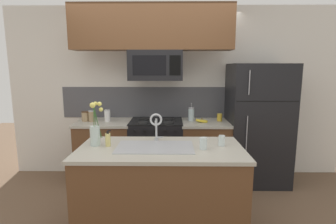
{
  "coord_description": "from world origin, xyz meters",
  "views": [
    {
      "loc": [
        0.21,
        -2.84,
        1.69
      ],
      "look_at": [
        0.18,
        0.27,
        1.16
      ],
      "focal_mm": 28.0,
      "sensor_mm": 36.0,
      "label": 1
    }
  ],
  "objects": [
    {
      "name": "dish_soap_bottle",
      "position": [
        -0.42,
        -0.31,
        0.98
      ],
      "size": [
        0.06,
        0.05,
        0.16
      ],
      "color": "#DBCC75",
      "rests_on": "island_counter"
    },
    {
      "name": "flower_vase",
      "position": [
        -0.55,
        -0.29,
        1.04
      ],
      "size": [
        0.13,
        0.17,
        0.44
      ],
      "color": "silver",
      "rests_on": "island_counter"
    },
    {
      "name": "island_counter",
      "position": [
        0.11,
        -0.35,
        0.46
      ],
      "size": [
        1.63,
        0.82,
        0.91
      ],
      "color": "brown",
      "rests_on": "ground"
    },
    {
      "name": "storage_jar_medium",
      "position": [
        -0.95,
        0.89,
        0.99
      ],
      "size": [
        0.08,
        0.08,
        0.16
      ],
      "color": "#997F5B",
      "rests_on": "back_counter_left"
    },
    {
      "name": "stove_range",
      "position": [
        0.0,
        0.9,
        0.46
      ],
      "size": [
        0.76,
        0.64,
        0.93
      ],
      "color": "black",
      "rests_on": "ground"
    },
    {
      "name": "kitchen_sink",
      "position": [
        0.06,
        -0.35,
        0.84
      ],
      "size": [
        0.76,
        0.43,
        0.16
      ],
      "color": "#ADAFB5",
      "rests_on": "island_counter"
    },
    {
      "name": "back_counter_right",
      "position": [
        0.72,
        0.9,
        0.46
      ],
      "size": [
        0.7,
        0.65,
        0.91
      ],
      "color": "brown",
      "rests_on": "ground"
    },
    {
      "name": "refrigerator",
      "position": [
        1.48,
        0.92,
        0.87
      ],
      "size": [
        0.85,
        0.74,
        1.74
      ],
      "color": "black",
      "rests_on": "ground"
    },
    {
      "name": "storage_jar_tall",
      "position": [
        -1.04,
        0.92,
        0.98
      ],
      "size": [
        0.11,
        0.11,
        0.14
      ],
      "color": "#997F5B",
      "rests_on": "back_counter_left"
    },
    {
      "name": "microwave",
      "position": [
        0.0,
        0.88,
        1.72
      ],
      "size": [
        0.74,
        0.4,
        0.41
      ],
      "color": "black"
    },
    {
      "name": "drinking_glass",
      "position": [
        0.53,
        -0.4,
        0.97
      ],
      "size": [
        0.07,
        0.07,
        0.12
      ],
      "color": "silver",
      "rests_on": "island_counter"
    },
    {
      "name": "storage_jar_short",
      "position": [
        -0.72,
        0.91,
        1.0
      ],
      "size": [
        0.09,
        0.09,
        0.17
      ],
      "color": "silver",
      "rests_on": "back_counter_left"
    },
    {
      "name": "sink_faucet",
      "position": [
        0.06,
        -0.14,
        1.11
      ],
      "size": [
        0.14,
        0.14,
        0.31
      ],
      "color": "#B7BABF",
      "rests_on": "island_counter"
    },
    {
      "name": "splash_band",
      "position": [
        0.0,
        1.22,
        1.15
      ],
      "size": [
        2.96,
        0.01,
        0.48
      ],
      "primitive_type": "cube",
      "color": "#4C4C51",
      "rests_on": "rear_partition"
    },
    {
      "name": "upper_cabinet_band",
      "position": [
        -0.05,
        0.85,
        2.22
      ],
      "size": [
        2.2,
        0.34,
        0.6
      ],
      "primitive_type": "cube",
      "color": "brown"
    },
    {
      "name": "french_press",
      "position": [
        0.51,
        0.96,
        1.01
      ],
      "size": [
        0.09,
        0.09,
        0.27
      ],
      "color": "silver",
      "rests_on": "back_counter_right"
    },
    {
      "name": "ground_plane",
      "position": [
        0.0,
        0.0,
        0.0
      ],
      "size": [
        10.0,
        10.0,
        0.0
      ],
      "primitive_type": "plane",
      "color": "brown"
    },
    {
      "name": "rear_partition",
      "position": [
        0.3,
        1.28,
        1.3
      ],
      "size": [
        5.2,
        0.1,
        2.6
      ],
      "primitive_type": "cube",
      "color": "silver",
      "rests_on": "ground"
    },
    {
      "name": "coffee_tin",
      "position": [
        0.93,
        0.95,
        0.97
      ],
      "size": [
        0.08,
        0.08,
        0.11
      ],
      "primitive_type": "cylinder",
      "color": "gold",
      "rests_on": "back_counter_right"
    },
    {
      "name": "banana_bunch",
      "position": [
        0.66,
        0.84,
        0.93
      ],
      "size": [
        0.19,
        0.12,
        0.08
      ],
      "color": "yellow",
      "rests_on": "back_counter_right"
    },
    {
      "name": "spare_glass",
      "position": [
        0.73,
        -0.28,
        0.96
      ],
      "size": [
        0.07,
        0.07,
        0.1
      ],
      "color": "silver",
      "rests_on": "island_counter"
    },
    {
      "name": "back_counter_left",
      "position": [
        -0.76,
        0.9,
        0.46
      ],
      "size": [
        0.79,
        0.65,
        0.91
      ],
      "color": "brown",
      "rests_on": "ground"
    }
  ]
}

